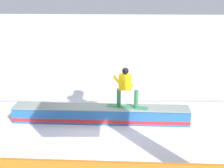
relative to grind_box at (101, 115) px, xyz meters
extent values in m
plane|color=white|center=(0.00, 0.00, -0.26)|extent=(120.00, 120.00, 0.00)
cube|color=#2766B5|center=(0.00, 0.00, 0.01)|extent=(6.06, 0.67, 0.53)
cube|color=red|center=(0.00, 0.00, -0.13)|extent=(6.07, 0.68, 0.13)
cube|color=gray|center=(0.00, 0.00, 0.29)|extent=(6.06, 0.73, 0.04)
cube|color=#328558|center=(-0.92, -0.01, 0.32)|extent=(1.43, 0.47, 0.01)
cylinder|color=#317949|center=(-0.62, -0.06, 0.63)|extent=(0.16, 0.16, 0.61)
cylinder|color=#317949|center=(-1.21, 0.03, 0.63)|extent=(0.16, 0.16, 0.61)
cube|color=yellow|center=(-0.83, -0.03, 1.21)|extent=(0.43, 0.30, 0.54)
sphere|color=black|center=(-0.83, -0.03, 1.59)|extent=(0.22, 0.22, 0.22)
cylinder|color=yellow|center=(-0.63, 0.11, 1.23)|extent=(0.44, 0.15, 0.47)
cylinder|color=yellow|center=(-0.96, -0.17, 1.23)|extent=(0.35, 0.14, 0.53)
camera|label=1|loc=(-0.96, 8.79, 3.93)|focal=44.46mm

